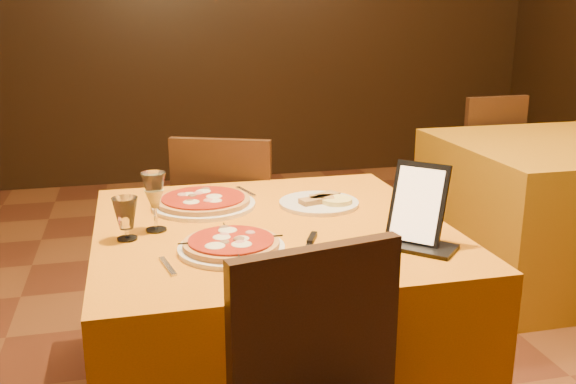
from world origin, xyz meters
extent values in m
cube|color=black|center=(0.00, 3.50, 1.40)|extent=(6.00, 0.01, 2.80)
cube|color=orange|center=(-0.10, -0.03, 0.38)|extent=(1.10, 1.10, 0.75)
cube|color=#A96C0A|center=(1.64, 0.91, 0.38)|extent=(1.10, 1.10, 0.75)
cylinder|color=white|center=(-0.26, -0.23, 0.76)|extent=(0.31, 0.31, 0.01)
cylinder|color=#AD4C23|center=(-0.26, -0.23, 0.77)|extent=(0.27, 0.27, 0.02)
cylinder|color=white|center=(-0.29, 0.21, 0.76)|extent=(0.36, 0.36, 0.01)
cylinder|color=#AD4C23|center=(-0.29, 0.21, 0.77)|extent=(0.32, 0.32, 0.02)
cylinder|color=white|center=(0.11, 0.14, 0.76)|extent=(0.28, 0.28, 0.01)
cylinder|color=olive|center=(0.11, 0.14, 0.77)|extent=(0.17, 0.17, 0.02)
cube|color=black|center=(0.27, -0.30, 0.87)|extent=(0.18, 0.18, 0.23)
cube|color=silver|center=(-0.05, -0.28, 0.75)|extent=(0.11, 0.20, 0.01)
cube|color=silver|center=(-0.45, -0.31, 0.75)|extent=(0.04, 0.14, 0.01)
cube|color=silver|center=(-0.11, 0.36, 0.75)|extent=(0.06, 0.14, 0.01)
camera|label=1|loc=(-0.51, -1.93, 1.41)|focal=40.00mm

